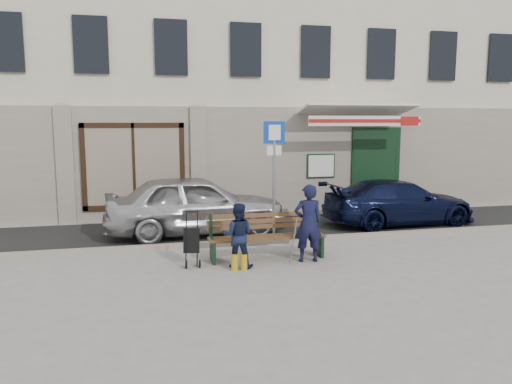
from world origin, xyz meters
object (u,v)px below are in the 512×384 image
object	(u,v)px
bench	(265,237)
car_navy	(399,202)
car_silver	(196,204)
woman	(238,235)
parking_sign	(274,160)
stroller	(192,242)
man	(308,223)

from	to	relation	value
bench	car_navy	bearing A→B (deg)	29.69
car_silver	car_navy	world-z (taller)	car_silver
car_silver	woman	bearing A→B (deg)	-173.98
parking_sign	bench	size ratio (longest dim) A/B	1.16
bench	stroller	distance (m)	1.51
car_silver	parking_sign	distance (m)	2.28
stroller	woman	bearing A→B (deg)	-10.87
parking_sign	man	xyz separation A→B (m)	(0.17, -1.98, -1.10)
man	parking_sign	bearing A→B (deg)	-80.11
car_silver	parking_sign	size ratio (longest dim) A/B	1.59
car_silver	man	size ratio (longest dim) A/B	2.83
bench	stroller	xyz separation A→B (m)	(-1.50, -0.14, 0.01)
car_navy	car_silver	bearing A→B (deg)	86.54
man	bench	bearing A→B (deg)	-21.41
man	woman	xyz separation A→B (m)	(-1.45, -0.08, -0.16)
car_navy	woman	xyz separation A→B (m)	(-5.05, -2.99, 0.02)
bench	stroller	size ratio (longest dim) A/B	2.28
car_silver	stroller	world-z (taller)	car_silver
man	stroller	world-z (taller)	man
woman	stroller	size ratio (longest dim) A/B	1.20
parking_sign	car_silver	bearing A→B (deg)	147.48
car_navy	man	size ratio (longest dim) A/B	2.67
parking_sign	stroller	world-z (taller)	parking_sign
bench	man	bearing A→B (deg)	-26.34
parking_sign	bench	xyz separation A→B (m)	(-0.62, -1.59, -1.43)
woman	stroller	xyz separation A→B (m)	(-0.85, 0.34, -0.16)
man	car_navy	bearing A→B (deg)	-136.22
man	stroller	distance (m)	2.34
parking_sign	stroller	xyz separation A→B (m)	(-2.13, -1.73, -1.42)
parking_sign	bench	world-z (taller)	parking_sign
bench	woman	distance (m)	0.83
car_navy	bench	world-z (taller)	car_navy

